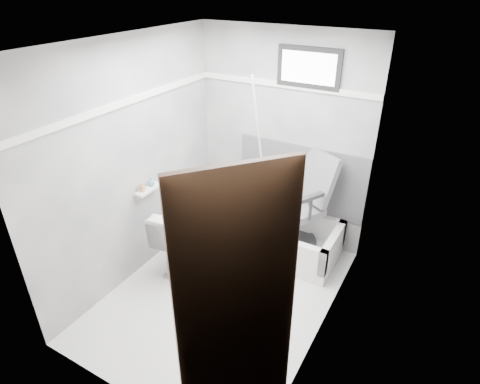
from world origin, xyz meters
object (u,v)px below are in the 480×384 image
Objects in this scene: soap_bottle_a at (142,187)px; office_chair at (293,202)px; bathtub at (272,233)px; soap_bottle_b at (151,182)px; door at (249,361)px; toilet at (183,236)px.

office_chair is at bearing 37.18° from soap_bottle_a.
bathtub is 0.50m from office_chair.
office_chair reaches higher than soap_bottle_b.
door is at bearing -34.05° from soap_bottle_a.
soap_bottle_b is (-1.25, -0.81, 0.29)m from office_chair.
door is 2.32m from soap_bottle_a.
toilet is 0.37× the size of door.
soap_bottle_a is (-1.25, -0.95, 0.30)m from office_chair.
office_chair is 1.24m from toilet.
door is 21.97× the size of soap_bottle_b.
office_chair reaches higher than bathtub.
toilet is at bearing 7.73° from soap_bottle_b.
toilet is (-0.93, -0.76, -0.30)m from office_chair.
door is at bearing -68.22° from bathtub.
door is at bearing 128.54° from toilet.
office_chair is 11.98× the size of soap_bottle_b.
office_chair is 10.30× the size of soap_bottle_a.
office_chair is at bearing 9.48° from bathtub.
door is (1.60, -1.48, 0.63)m from toilet.
door is at bearing -44.90° from office_chair.
toilet is at bearing -134.52° from bathtub.
door reaches higher than soap_bottle_a.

